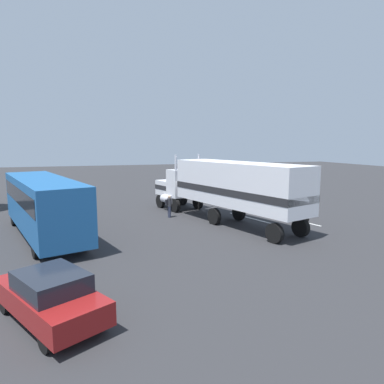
{
  "coord_description": "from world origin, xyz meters",
  "views": [
    {
      "loc": [
        -26.15,
        7.71,
        5.35
      ],
      "look_at": [
        -1.12,
        -0.14,
        1.6
      ],
      "focal_mm": 31.78,
      "sensor_mm": 36.0,
      "label": 1
    }
  ],
  "objects_px": {
    "semi_truck": "(226,186)",
    "parked_car": "(50,296)",
    "motorcycle": "(297,214)",
    "parked_bus": "(43,202)",
    "person_bystander": "(169,205)"
  },
  "relations": [
    {
      "from": "parked_bus",
      "to": "motorcycle",
      "type": "bearing_deg",
      "value": -92.9
    },
    {
      "from": "parked_car",
      "to": "motorcycle",
      "type": "relative_size",
      "value": 2.25
    },
    {
      "from": "person_bystander",
      "to": "parked_bus",
      "type": "distance_m",
      "value": 8.66
    },
    {
      "from": "motorcycle",
      "to": "semi_truck",
      "type": "bearing_deg",
      "value": 76.49
    },
    {
      "from": "parked_bus",
      "to": "semi_truck",
      "type": "bearing_deg",
      "value": -88.24
    },
    {
      "from": "semi_truck",
      "to": "parked_car",
      "type": "relative_size",
      "value": 3.02
    },
    {
      "from": "semi_truck",
      "to": "motorcycle",
      "type": "distance_m",
      "value": 5.46
    },
    {
      "from": "person_bystander",
      "to": "parked_bus",
      "type": "xyz_separation_m",
      "value": [
        -2.9,
        8.08,
        1.17
      ]
    },
    {
      "from": "semi_truck",
      "to": "parked_bus",
      "type": "relative_size",
      "value": 1.26
    },
    {
      "from": "parked_bus",
      "to": "motorcycle",
      "type": "height_order",
      "value": "parked_bus"
    },
    {
      "from": "semi_truck",
      "to": "parked_bus",
      "type": "xyz_separation_m",
      "value": [
        -0.35,
        11.46,
        -0.46
      ]
    },
    {
      "from": "semi_truck",
      "to": "motorcycle",
      "type": "height_order",
      "value": "semi_truck"
    },
    {
      "from": "person_bystander",
      "to": "motorcycle",
      "type": "height_order",
      "value": "person_bystander"
    },
    {
      "from": "parked_car",
      "to": "motorcycle",
      "type": "distance_m",
      "value": 17.87
    },
    {
      "from": "parked_bus",
      "to": "person_bystander",
      "type": "bearing_deg",
      "value": -70.27
    }
  ]
}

